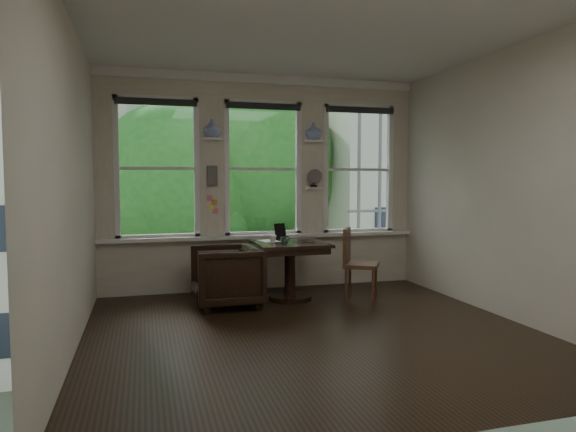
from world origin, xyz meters
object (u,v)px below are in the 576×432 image
object	(u,v)px
side_chair_right	(361,264)
laptop	(302,241)
armchair_left	(227,276)
mug	(273,239)
table	(290,271)

from	to	relation	value
side_chair_right	laptop	bearing A→B (deg)	103.73
armchair_left	laptop	bearing A→B (deg)	94.98
mug	armchair_left	bearing A→B (deg)	-169.62
table	armchair_left	size ratio (longest dim) A/B	1.10
table	armchair_left	bearing A→B (deg)	-171.30
table	laptop	size ratio (longest dim) A/B	2.84
laptop	table	bearing A→B (deg)	-159.46
armchair_left	laptop	xyz separation A→B (m)	(1.00, 0.11, 0.39)
armchair_left	mug	world-z (taller)	mug
side_chair_right	laptop	distance (m)	0.82
table	side_chair_right	xyz separation A→B (m)	(0.89, -0.24, 0.09)
side_chair_right	mug	size ratio (longest dim) A/B	9.13
armchair_left	side_chair_right	bearing A→B (deg)	85.07
side_chair_right	laptop	world-z (taller)	side_chair_right
armchair_left	mug	bearing A→B (deg)	99.30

